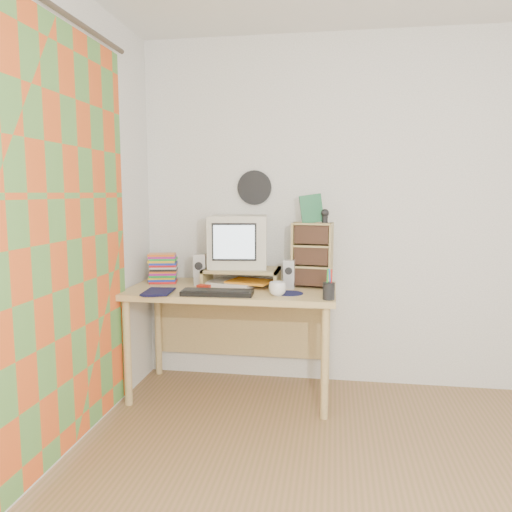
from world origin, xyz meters
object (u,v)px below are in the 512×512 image
(mug, at_px, (278,289))
(desk, at_px, (234,305))
(cd_rack, at_px, (312,255))
(dvd_stack, at_px, (163,264))
(keyboard, at_px, (217,293))
(crt_monitor, at_px, (238,242))
(diary, at_px, (145,290))

(mug, bearing_deg, desk, 141.40)
(desk, bearing_deg, mug, -38.60)
(cd_rack, relative_size, mug, 4.02)
(dvd_stack, relative_size, mug, 2.44)
(desk, height_order, keyboard, keyboard)
(desk, bearing_deg, cd_rack, 5.93)
(desk, relative_size, keyboard, 3.09)
(mug, bearing_deg, keyboard, -174.02)
(keyboard, xyz_separation_m, mug, (0.38, 0.04, 0.03))
(crt_monitor, distance_m, mug, 0.54)
(keyboard, xyz_separation_m, dvd_stack, (-0.49, 0.37, 0.12))
(desk, xyz_separation_m, keyboard, (-0.04, -0.31, 0.15))
(crt_monitor, xyz_separation_m, keyboard, (-0.06, -0.39, -0.29))
(crt_monitor, distance_m, diary, 0.73)
(dvd_stack, height_order, cd_rack, cd_rack)
(desk, relative_size, mug, 12.71)
(mug, height_order, diary, mug)
(crt_monitor, height_order, mug, crt_monitor)
(cd_rack, distance_m, diary, 1.14)
(cd_rack, distance_m, mug, 0.42)
(desk, distance_m, crt_monitor, 0.45)
(dvd_stack, relative_size, diary, 1.26)
(diary, bearing_deg, mug, -0.32)
(crt_monitor, bearing_deg, desk, -108.14)
(desk, height_order, dvd_stack, dvd_stack)
(diary, bearing_deg, desk, 28.10)
(crt_monitor, bearing_deg, cd_rack, -10.77)
(crt_monitor, relative_size, cd_rack, 0.87)
(dvd_stack, distance_m, mug, 0.93)
(dvd_stack, distance_m, cd_rack, 1.07)
(cd_rack, xyz_separation_m, mug, (-0.20, -0.32, -0.18))
(keyboard, bearing_deg, dvd_stack, 140.02)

